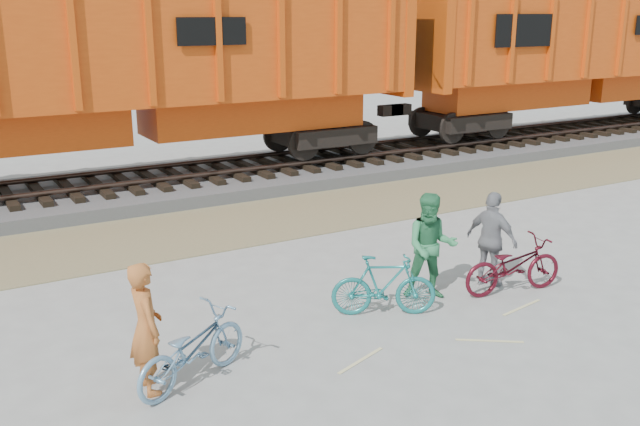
% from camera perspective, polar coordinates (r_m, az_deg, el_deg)
% --- Properties ---
extents(ground, '(120.00, 120.00, 0.00)m').
position_cam_1_polar(ground, '(10.32, 5.52, -8.61)').
color(ground, '#9E9E99').
rests_on(ground, ground).
extents(gravel_strip, '(120.00, 3.00, 0.02)m').
position_cam_1_polar(gravel_strip, '(14.84, -6.86, -0.92)').
color(gravel_strip, '#8E7E58').
rests_on(gravel_strip, ground).
extents(ballast_bed, '(120.00, 4.00, 0.30)m').
position_cam_1_polar(ballast_bed, '(17.98, -11.32, 2.31)').
color(ballast_bed, slate).
rests_on(ballast_bed, ground).
extents(track, '(120.00, 2.60, 0.24)m').
position_cam_1_polar(track, '(17.91, -11.38, 3.31)').
color(track, black).
rests_on(track, ballast_bed).
extents(hopper_car_center, '(14.00, 3.13, 4.65)m').
position_cam_1_polar(hopper_car_center, '(17.27, -14.91, 11.15)').
color(hopper_car_center, black).
rests_on(hopper_car_center, track).
extents(hopper_car_right, '(14.00, 3.13, 4.65)m').
position_cam_1_polar(hopper_car_right, '(25.70, 20.08, 12.11)').
color(hopper_car_right, black).
rests_on(hopper_car_right, track).
extents(bicycle_blue, '(1.78, 1.22, 0.89)m').
position_cam_1_polar(bicycle_blue, '(8.64, -10.19, -10.64)').
color(bicycle_blue, '#6B96B6').
rests_on(bicycle_blue, ground).
extents(bicycle_teal, '(1.54, 1.09, 0.91)m').
position_cam_1_polar(bicycle_teal, '(10.35, 5.13, -5.79)').
color(bicycle_teal, '#1B7675').
rests_on(bicycle_teal, ground).
extents(bicycle_maroon, '(1.77, 0.87, 0.89)m').
position_cam_1_polar(bicycle_maroon, '(11.52, 15.20, -4.08)').
color(bicycle_maroon, '#4A0C18').
rests_on(bicycle_maroon, ground).
extents(person_solo, '(0.38, 0.57, 1.57)m').
position_cam_1_polar(person_solo, '(8.45, -13.76, -8.91)').
color(person_solo, '#AD5D29').
rests_on(person_solo, ground).
extents(person_man, '(1.01, 0.96, 1.65)m').
position_cam_1_polar(person_man, '(10.94, 8.87, -2.65)').
color(person_man, '#307C4D').
rests_on(person_man, ground).
extents(person_woman, '(0.58, 0.97, 1.55)m').
position_cam_1_polar(person_woman, '(11.61, 13.58, -2.09)').
color(person_woman, gray).
rests_on(person_woman, ground).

